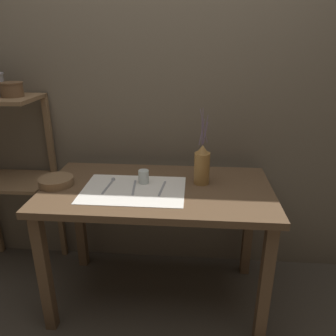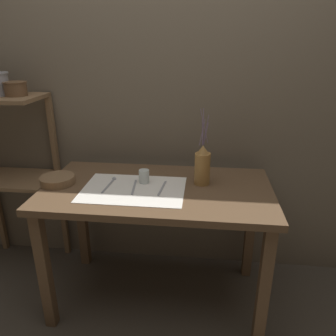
{
  "view_description": "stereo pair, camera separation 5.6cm",
  "coord_description": "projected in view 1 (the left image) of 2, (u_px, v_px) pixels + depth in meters",
  "views": [
    {
      "loc": [
        0.2,
        -1.71,
        1.58
      ],
      "look_at": [
        0.06,
        0.0,
        0.92
      ],
      "focal_mm": 35.0,
      "sensor_mm": 36.0,
      "label": 1
    },
    {
      "loc": [
        0.26,
        -1.7,
        1.58
      ],
      "look_at": [
        0.06,
        0.0,
        0.92
      ],
      "focal_mm": 35.0,
      "sensor_mm": 36.0,
      "label": 2
    }
  ],
  "objects": [
    {
      "name": "stone_wall_back",
      "position": [
        164.0,
        102.0,
        2.17
      ],
      "size": [
        7.0,
        0.06,
        2.4
      ],
      "color": "#6B5E4C",
      "rests_on": "ground_plane"
    },
    {
      "name": "wooden_table",
      "position": [
        157.0,
        204.0,
        1.93
      ],
      "size": [
        1.32,
        0.71,
        0.8
      ],
      "color": "brown",
      "rests_on": "ground_plane"
    },
    {
      "name": "wooden_shelf_unit",
      "position": [
        5.0,
        152.0,
        2.19
      ],
      "size": [
        0.56,
        0.36,
        1.26
      ],
      "color": "brown",
      "rests_on": "ground_plane"
    },
    {
      "name": "knife_center",
      "position": [
        162.0,
        188.0,
        1.86
      ],
      "size": [
        0.03,
        0.2,
        0.0
      ],
      "color": "#939399",
      "rests_on": "wooden_table"
    },
    {
      "name": "spoon_inner",
      "position": [
        111.0,
        182.0,
        1.93
      ],
      "size": [
        0.03,
        0.21,
        0.02
      ],
      "color": "#939399",
      "rests_on": "wooden_table"
    },
    {
      "name": "glass_tumbler_near",
      "position": [
        144.0,
        177.0,
        1.92
      ],
      "size": [
        0.06,
        0.06,
        0.08
      ],
      "color": "silver",
      "rests_on": "wooden_table"
    },
    {
      "name": "wooden_bowl",
      "position": [
        56.0,
        181.0,
        1.91
      ],
      "size": [
        0.2,
        0.2,
        0.05
      ],
      "color": "brown",
      "rests_on": "wooden_table"
    },
    {
      "name": "linen_cloth",
      "position": [
        134.0,
        190.0,
        1.85
      ],
      "size": [
        0.58,
        0.4,
        0.0
      ],
      "color": "white",
      "rests_on": "wooden_table"
    },
    {
      "name": "fork_outer",
      "position": [
        134.0,
        187.0,
        1.87
      ],
      "size": [
        0.03,
        0.2,
        0.0
      ],
      "color": "#939399",
      "rests_on": "wooden_table"
    },
    {
      "name": "pitcher_with_flowers",
      "position": [
        202.0,
        166.0,
        1.9
      ],
      "size": [
        0.09,
        0.09,
        0.45
      ],
      "color": "olive",
      "rests_on": "wooden_table"
    },
    {
      "name": "metal_pot_small",
      "position": [
        12.0,
        89.0,
        1.99
      ],
      "size": [
        0.14,
        0.14,
        0.09
      ],
      "color": "brown",
      "rests_on": "wooden_shelf_unit"
    },
    {
      "name": "ground_plane",
      "position": [
        158.0,
        296.0,
        2.18
      ],
      "size": [
        12.0,
        12.0,
        0.0
      ],
      "primitive_type": "plane",
      "color": "#473F35"
    }
  ]
}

